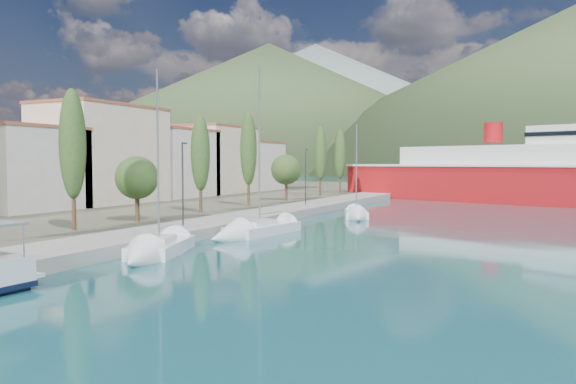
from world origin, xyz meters
The scene contains 10 objects.
ground centered at (0.00, 120.00, 0.00)m, with size 1400.00×1400.00×0.00m, color #19535B.
quay centered at (-9.00, 26.00, 0.40)m, with size 5.00×88.00×0.80m, color gray.
land_strip centered at (-47.00, 36.00, 0.35)m, with size 70.00×148.00×0.70m, color #565644.
town_buildings centered at (-32.00, 36.91, 5.57)m, with size 9.20×69.20×11.30m.
tree_row centered at (-14.46, 32.07, 5.76)m, with size 3.74×61.83×10.10m.
lamp_posts centered at (-9.00, 15.03, 4.08)m, with size 0.15×45.50×6.06m.
sailboat_near centered at (-4.88, 6.24, 0.32)m, with size 5.03×8.51×11.73m.
sailboat_mid centered at (-4.59, 16.38, 0.32)m, with size 3.69×9.67×13.56m.
sailboat_far centered at (-1.46, 32.44, 0.29)m, with size 4.51×7.09×9.96m.
ferry centered at (15.49, 62.33, 3.52)m, with size 59.18×30.03×11.57m.
Camera 1 is at (15.41, -18.51, 5.39)m, focal length 35.00 mm.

